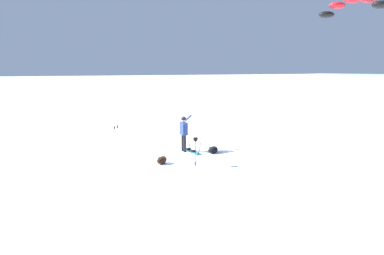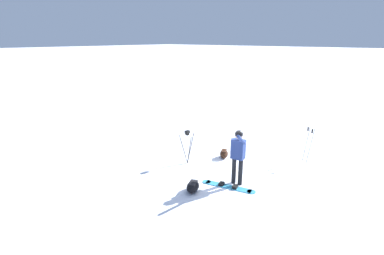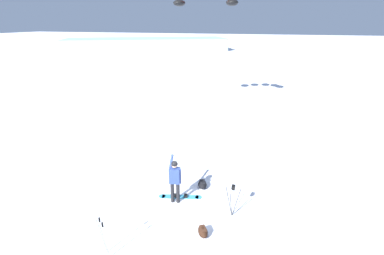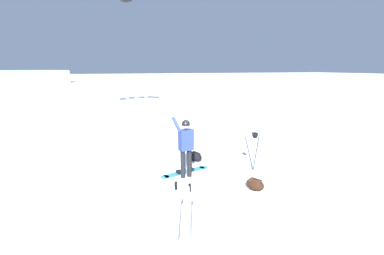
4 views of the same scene
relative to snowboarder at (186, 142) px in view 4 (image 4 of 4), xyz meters
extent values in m
plane|color=white|center=(-0.46, 0.29, -1.10)|extent=(300.00, 300.00, 0.00)
cylinder|color=black|center=(0.11, 0.02, -0.67)|extent=(0.14, 0.14, 0.87)
cylinder|color=black|center=(-0.11, -0.01, -0.67)|extent=(0.14, 0.14, 0.87)
cube|color=navy|center=(0.00, 0.01, 0.07)|extent=(0.43, 0.32, 0.61)
sphere|color=tan|center=(0.00, 0.01, 0.53)|extent=(0.23, 0.23, 0.23)
sphere|color=black|center=(0.00, 0.01, 0.56)|extent=(0.25, 0.25, 0.25)
cylinder|color=navy|center=(0.22, -0.22, 0.50)|extent=(0.17, 0.56, 0.43)
cylinder|color=navy|center=(-0.20, 0.00, 0.07)|extent=(0.09, 0.09, 0.61)
cube|color=teal|center=(-0.08, -0.35, -1.09)|extent=(1.48, 0.62, 0.02)
cylinder|color=teal|center=(0.63, -0.17, -1.09)|extent=(0.27, 0.27, 0.02)
cylinder|color=teal|center=(-0.79, -0.53, -1.09)|extent=(0.27, 0.27, 0.02)
cube|color=black|center=(0.13, -0.30, -1.04)|extent=(0.18, 0.23, 0.08)
cube|color=black|center=(-0.29, -0.40, -1.04)|extent=(0.18, 0.23, 0.08)
ellipsoid|color=black|center=(-0.76, -1.26, -0.94)|extent=(0.55, 0.67, 0.31)
cube|color=black|center=(-0.76, -1.26, -0.83)|extent=(0.33, 0.40, 0.08)
cylinder|color=#262628|center=(-2.21, 0.35, -0.55)|extent=(0.09, 0.32, 1.10)
cylinder|color=#262628|center=(-2.37, 0.13, -0.55)|extent=(0.29, 0.18, 1.10)
cylinder|color=#262628|center=(-2.10, 0.15, -0.55)|extent=(0.31, 0.14, 1.10)
cube|color=black|center=(-2.24, 0.21, 0.03)|extent=(0.10, 0.10, 0.06)
cube|color=black|center=(-2.24, 0.21, 0.11)|extent=(0.12, 0.16, 0.10)
ellipsoid|color=black|center=(-1.49, 1.49, -0.94)|extent=(0.52, 0.60, 0.32)
cube|color=#402618|center=(-1.49, 1.49, -0.83)|extent=(0.31, 0.36, 0.08)
cylinder|color=gray|center=(1.19, 3.09, -0.44)|extent=(0.14, 0.18, 1.31)
cylinder|color=black|center=(1.19, 3.09, 0.15)|extent=(0.05, 0.05, 0.14)
cylinder|color=gray|center=(0.99, 3.24, -0.44)|extent=(0.11, 0.20, 1.31)
cylinder|color=black|center=(0.99, 3.24, 0.15)|extent=(0.05, 0.05, 0.14)
camera|label=1|loc=(-13.13, 4.18, 3.02)|focal=26.66mm
camera|label=2|loc=(4.30, -7.31, 3.34)|focal=27.32mm
camera|label=3|loc=(-3.26, 8.67, 5.51)|focal=26.33mm
camera|label=4|loc=(2.36, 7.26, 2.17)|focal=24.90mm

